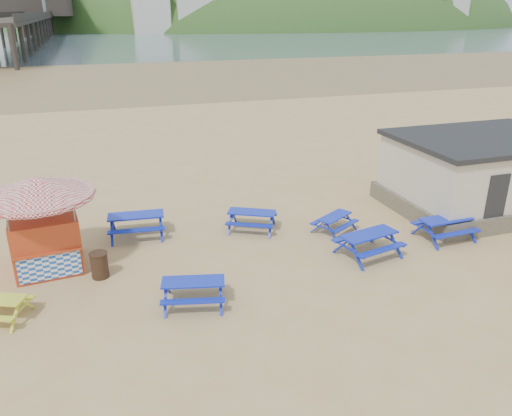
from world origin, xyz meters
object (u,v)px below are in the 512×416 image
object	(u,v)px
picnic_table_blue_a	(137,225)
litter_bin	(99,265)
ice_cream_kiosk	(41,212)
picnic_table_blue_b	(252,220)
amenity_block	(482,173)

from	to	relation	value
picnic_table_blue_a	litter_bin	xyz separation A→B (m)	(-1.46, -2.87, 0.00)
picnic_table_blue_a	ice_cream_kiosk	bearing A→B (deg)	-145.55
picnic_table_blue_a	ice_cream_kiosk	size ratio (longest dim) A/B	0.57
picnic_table_blue_b	picnic_table_blue_a	bearing A→B (deg)	-163.00
picnic_table_blue_b	ice_cream_kiosk	world-z (taller)	ice_cream_kiosk
picnic_table_blue_a	amenity_block	xyz separation A→B (m)	(14.39, -1.61, 1.13)
picnic_table_blue_a	ice_cream_kiosk	world-z (taller)	ice_cream_kiosk
picnic_table_blue_a	picnic_table_blue_b	distance (m)	4.40
ice_cream_kiosk	litter_bin	world-z (taller)	ice_cream_kiosk
picnic_table_blue_b	amenity_block	size ratio (longest dim) A/B	0.31
picnic_table_blue_a	amenity_block	size ratio (longest dim) A/B	0.30
picnic_table_blue_a	picnic_table_blue_b	bearing A→B (deg)	-4.82
ice_cream_kiosk	picnic_table_blue_b	bearing A→B (deg)	0.65
picnic_table_blue_a	litter_bin	size ratio (longest dim) A/B	2.59
litter_bin	amenity_block	bearing A→B (deg)	4.51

